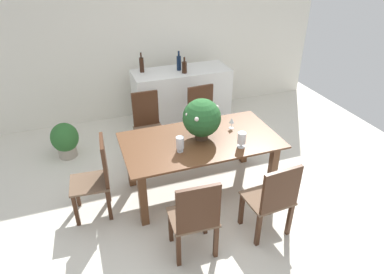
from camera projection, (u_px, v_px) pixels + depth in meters
ground_plane at (202, 192)px, 4.48m from camera, size 7.04×7.04×0.00m
back_wall at (150, 43)px, 5.93m from camera, size 6.40×0.10×2.60m
dining_table at (200, 149)px, 4.24m from camera, size 1.92×1.03×0.76m
chair_far_right at (203, 115)px, 5.23m from camera, size 0.48×0.45×0.98m
chair_head_end at (97, 175)px, 3.91m from camera, size 0.48×0.45×0.99m
chair_near_right at (274, 198)px, 3.58m from camera, size 0.51×0.45×0.95m
chair_near_left at (196, 217)px, 3.33m from camera, size 0.49×0.44×0.97m
chair_far_left at (148, 123)px, 5.00m from camera, size 0.42×0.48×0.99m
flower_centerpiece at (202, 118)px, 4.05m from camera, size 0.46×0.46×0.52m
crystal_vase_left at (242, 139)px, 3.97m from camera, size 0.10×0.10×0.19m
crystal_vase_center_near at (180, 143)px, 3.88m from camera, size 0.09×0.09×0.19m
wine_glass at (232, 121)px, 4.37m from camera, size 0.06×0.06×0.15m
kitchen_counter at (182, 98)px, 5.88m from camera, size 1.62×0.64×1.00m
wine_bottle_amber at (179, 63)px, 5.58m from camera, size 0.08×0.08×0.32m
wine_bottle_tall at (184, 67)px, 5.47m from camera, size 0.08×0.08×0.26m
wine_bottle_green at (142, 65)px, 5.49m from camera, size 0.07×0.07×0.32m
potted_plant_floor at (65, 139)px, 5.08m from camera, size 0.40×0.40×0.55m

